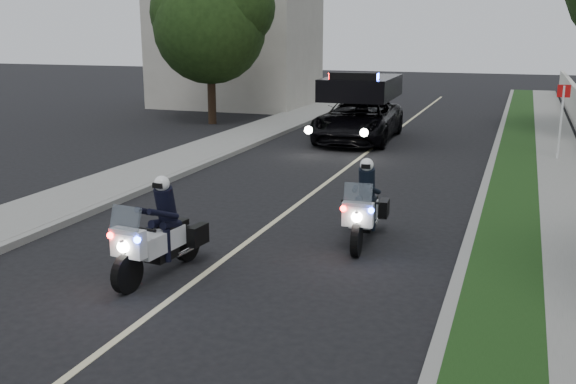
{
  "coord_description": "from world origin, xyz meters",
  "views": [
    {
      "loc": [
        4.86,
        -6.93,
        4.02
      ],
      "look_at": [
        0.73,
        4.53,
        1.0
      ],
      "focal_mm": 40.63,
      "sensor_mm": 36.0,
      "label": 1
    }
  ],
  "objects": [
    {
      "name": "tree_left_far",
      "position": [
        -9.26,
        26.77,
        0.0
      ],
      "size": [
        6.69,
        6.69,
        8.4
      ],
      "primitive_type": null,
      "rotation": [
        0.0,
        0.0,
        -0.43
      ],
      "color": "black",
      "rests_on": "ground"
    },
    {
      "name": "police_moto_right",
      "position": [
        2.14,
        4.96,
        0.0
      ],
      "size": [
        0.82,
        2.0,
        1.66
      ],
      "primitive_type": null,
      "rotation": [
        0.0,
        0.0,
        0.07
      ],
      "color": "silver",
      "rests_on": "ground"
    },
    {
      "name": "police_suv",
      "position": [
        -0.89,
        16.85,
        0.0
      ],
      "size": [
        2.83,
        5.8,
        2.78
      ],
      "primitive_type": "imported",
      "rotation": [
        0.0,
        0.0,
        0.03
      ],
      "color": "black",
      "rests_on": "ground"
    },
    {
      "name": "ground",
      "position": [
        0.0,
        0.0,
        0.0
      ],
      "size": [
        120.0,
        120.0,
        0.0
      ],
      "primitive_type": "plane",
      "color": "black",
      "rests_on": "ground"
    },
    {
      "name": "building_far",
      "position": [
        -10.0,
        26.0,
        3.5
      ],
      "size": [
        8.0,
        6.0,
        7.0
      ],
      "primitive_type": "cube",
      "color": "#A8A396",
      "rests_on": "ground"
    },
    {
      "name": "lane_marking",
      "position": [
        0.0,
        10.0,
        0.0
      ],
      "size": [
        0.12,
        50.0,
        0.01
      ],
      "primitive_type": "cube",
      "color": "#BFB78C",
      "rests_on": "ground"
    },
    {
      "name": "police_moto_left",
      "position": [
        -0.68,
        2.09,
        0.0
      ],
      "size": [
        0.91,
        2.06,
        1.7
      ],
      "primitive_type": null,
      "rotation": [
        0.0,
        0.0,
        -0.1
      ],
      "color": "silver",
      "rests_on": "ground"
    },
    {
      "name": "bicycle",
      "position": [
        -2.1,
        23.06,
        0.0
      ],
      "size": [
        0.66,
        1.65,
        0.85
      ],
      "primitive_type": "imported",
      "rotation": [
        0.0,
        0.0,
        0.06
      ],
      "color": "black",
      "rests_on": "ground"
    },
    {
      "name": "curb_right",
      "position": [
        4.1,
        10.0,
        0.07
      ],
      "size": [
        0.2,
        60.0,
        0.15
      ],
      "primitive_type": "cube",
      "color": "gray",
      "rests_on": "ground"
    },
    {
      "name": "sidewalk_left",
      "position": [
        -5.2,
        10.0,
        0.08
      ],
      "size": [
        2.0,
        60.0,
        0.16
      ],
      "primitive_type": "cube",
      "color": "gray",
      "rests_on": "ground"
    },
    {
      "name": "sidewalk_right",
      "position": [
        6.1,
        10.0,
        0.08
      ],
      "size": [
        1.4,
        60.0,
        0.16
      ],
      "primitive_type": "cube",
      "color": "gray",
      "rests_on": "ground"
    },
    {
      "name": "sign_post",
      "position": [
        6.0,
        14.69,
        0.0
      ],
      "size": [
        0.43,
        0.43,
        2.51
      ],
      "primitive_type": null,
      "rotation": [
        0.0,
        0.0,
        -0.09
      ],
      "color": "#B8200D",
      "rests_on": "ground"
    },
    {
      "name": "tree_left_near",
      "position": [
        -8.11,
        19.11,
        0.0
      ],
      "size": [
        4.96,
        4.96,
        8.1
      ],
      "primitive_type": null,
      "rotation": [
        0.0,
        0.0,
        0.02
      ],
      "color": "#1F3B13",
      "rests_on": "ground"
    },
    {
      "name": "grass_verge",
      "position": [
        4.8,
        10.0,
        0.08
      ],
      "size": [
        1.2,
        60.0,
        0.16
      ],
      "primitive_type": "cube",
      "color": "#193814",
      "rests_on": "ground"
    },
    {
      "name": "cyclist",
      "position": [
        -2.1,
        23.06,
        0.0
      ],
      "size": [
        0.6,
        0.41,
        1.66
      ],
      "primitive_type": "imported",
      "rotation": [
        0.0,
        0.0,
        3.15
      ],
      "color": "black",
      "rests_on": "ground"
    },
    {
      "name": "curb_left",
      "position": [
        -4.1,
        10.0,
        0.07
      ],
      "size": [
        0.2,
        60.0,
        0.15
      ],
      "primitive_type": "cube",
      "color": "gray",
      "rests_on": "ground"
    }
  ]
}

